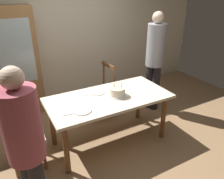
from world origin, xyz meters
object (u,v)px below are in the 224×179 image
at_px(plate_far_side, 97,92).
at_px(chair_spindle_back, 101,92).
at_px(plate_near_celebrant, 82,111).
at_px(person_celebrant, 26,144).
at_px(person_guest, 155,57).
at_px(chair_upholstered, 16,133).
at_px(china_cabinet, 5,65).
at_px(birthday_cake, 117,92).
at_px(dining_table, 109,102).

distance_m(plate_far_side, chair_spindle_back, 0.71).
distance_m(plate_near_celebrant, person_celebrant, 0.94).
height_order(plate_far_side, person_guest, person_guest).
relative_size(plate_far_side, chair_upholstered, 0.23).
height_order(person_celebrant, person_guest, person_guest).
height_order(person_celebrant, china_cabinet, china_cabinet).
relative_size(birthday_cake, plate_far_side, 1.27).
bearing_deg(person_celebrant, chair_upholstered, 93.05).
height_order(plate_far_side, chair_upholstered, chair_upholstered).
height_order(plate_near_celebrant, person_celebrant, person_celebrant).
relative_size(dining_table, birthday_cake, 6.16).
bearing_deg(person_guest, birthday_cake, -153.77).
bearing_deg(person_guest, chair_upholstered, -169.85).
xyz_separation_m(birthday_cake, plate_near_celebrant, (-0.59, -0.16, -0.05)).
bearing_deg(chair_spindle_back, plate_near_celebrant, -126.96).
bearing_deg(plate_near_celebrant, chair_upholstered, 161.93).
height_order(birthday_cake, plate_far_side, birthday_cake).
xyz_separation_m(plate_near_celebrant, person_guest, (1.67, 0.69, 0.27)).
xyz_separation_m(plate_far_side, china_cabinet, (-1.09, 1.37, 0.19)).
bearing_deg(person_guest, dining_table, -157.29).
height_order(birthday_cake, chair_spindle_back, chair_spindle_back).
distance_m(dining_table, birthday_cake, 0.19).
bearing_deg(dining_table, chair_upholstered, 177.15).
height_order(plate_far_side, chair_spindle_back, chair_spindle_back).
bearing_deg(plate_far_side, chair_spindle_back, 60.23).
relative_size(plate_near_celebrant, china_cabinet, 0.12).
bearing_deg(person_guest, china_cabinet, 155.97).
relative_size(dining_table, plate_near_celebrant, 7.84).
bearing_deg(china_cabinet, person_celebrant, -90.84).
xyz_separation_m(birthday_cake, chair_upholstered, (-1.37, 0.09, -0.28)).
relative_size(birthday_cake, person_guest, 0.16).
xyz_separation_m(plate_far_side, person_guest, (1.28, 0.31, 0.27)).
height_order(chair_spindle_back, china_cabinet, china_cabinet).
bearing_deg(birthday_cake, chair_upholstered, 176.14).
distance_m(person_guest, china_cabinet, 2.60).
height_order(birthday_cake, person_celebrant, person_celebrant).
relative_size(person_celebrant, person_guest, 0.91).
distance_m(dining_table, chair_spindle_back, 0.81).
bearing_deg(person_celebrant, plate_far_side, 40.02).
xyz_separation_m(plate_far_side, person_celebrant, (-1.12, -0.94, 0.17)).
distance_m(chair_upholstered, person_guest, 2.54).
height_order(birthday_cake, china_cabinet, china_cabinet).
distance_m(plate_near_celebrant, chair_spindle_back, 1.21).
bearing_deg(person_celebrant, chair_spindle_back, 46.13).
bearing_deg(chair_upholstered, dining_table, -2.85).
bearing_deg(chair_spindle_back, birthday_cake, -98.24).
distance_m(birthday_cake, china_cabinet, 2.05).
bearing_deg(person_guest, chair_spindle_back, 165.70).
relative_size(plate_far_side, person_guest, 0.12).
xyz_separation_m(chair_upholstered, person_celebrant, (0.04, -0.81, 0.40)).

